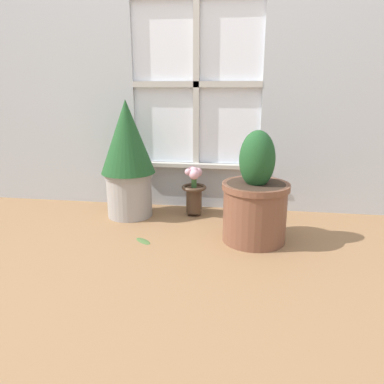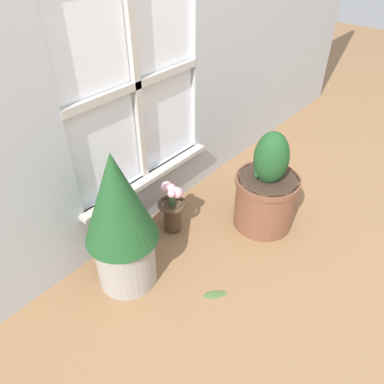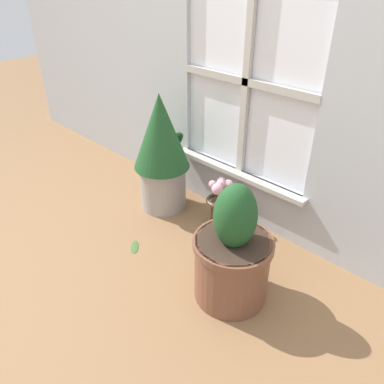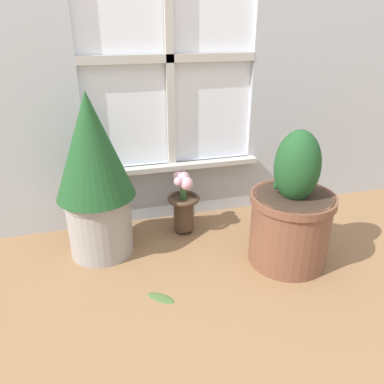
% 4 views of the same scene
% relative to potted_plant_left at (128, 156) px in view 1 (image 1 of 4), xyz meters
% --- Properties ---
extents(ground_plane, '(10.00, 10.00, 0.00)m').
position_rel_potted_plant_left_xyz_m(ground_plane, '(0.37, -0.41, -0.37)').
color(ground_plane, olive).
extents(potted_plant_left, '(0.32, 0.32, 0.69)m').
position_rel_potted_plant_left_xyz_m(potted_plant_left, '(0.00, 0.00, 0.00)').
color(potted_plant_left, '#9E9993').
rests_on(potted_plant_left, ground_plane).
extents(potted_plant_right, '(0.33, 0.33, 0.56)m').
position_rel_potted_plant_left_xyz_m(potted_plant_right, '(0.74, -0.27, -0.15)').
color(potted_plant_right, brown).
rests_on(potted_plant_right, ground_plane).
extents(flower_vase, '(0.15, 0.15, 0.30)m').
position_rel_potted_plant_left_xyz_m(flower_vase, '(0.38, 0.07, -0.21)').
color(flower_vase, '#473323').
rests_on(flower_vase, ground_plane).
extents(fallen_leaf, '(0.11, 0.11, 0.01)m').
position_rel_potted_plant_left_xyz_m(fallen_leaf, '(0.18, -0.37, -0.36)').
color(fallen_leaf, '#476633').
rests_on(fallen_leaf, ground_plane).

